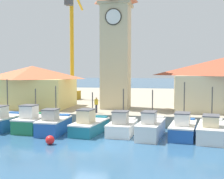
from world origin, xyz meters
TOP-DOWN VIEW (x-y plane):
  - ground_plane at (0.00, 0.00)m, footprint 300.00×300.00m
  - quay_wharf at (0.00, 27.76)m, footprint 120.00×40.00m
  - fishing_boat_far_left at (-9.35, 4.42)m, footprint 2.70×4.54m
  - fishing_boat_left_outer at (-6.49, 4.42)m, footprint 2.40×4.35m
  - fishing_boat_left_inner at (-4.24, 3.78)m, footprint 2.08×4.30m
  - fishing_boat_mid_left at (-1.17, 4.40)m, footprint 2.66×5.19m
  - fishing_boat_center at (1.69, 4.46)m, footprint 2.34×4.26m
  - fishing_boat_mid_right at (4.20, 3.78)m, footprint 2.36×5.07m
  - fishing_boat_right_inner at (6.83, 4.26)m, footprint 2.56×5.08m
  - fishing_boat_right_outer at (9.00, 3.85)m, footprint 2.82×5.44m
  - clock_tower at (-0.33, 13.05)m, footprint 3.58×3.58m
  - warehouse_left at (-10.12, 12.33)m, footprint 9.15×7.01m
  - port_crane_near at (-8.26, 21.75)m, footprint 2.00×7.50m
  - mooring_buoy at (-3.08, -0.01)m, footprint 0.68×0.68m
  - dock_worker_near_tower at (-1.64, 8.94)m, footprint 0.34×0.22m

SIDE VIEW (x-z plane):
  - ground_plane at x=0.00m, z-range 0.00..0.00m
  - mooring_buoy at x=-3.08m, z-range 0.00..0.68m
  - quay_wharf at x=0.00m, z-range 0.00..1.14m
  - fishing_boat_center at x=1.69m, z-range -1.25..2.67m
  - fishing_boat_mid_left at x=-1.17m, z-range -1.05..2.52m
  - fishing_boat_right_inner at x=6.83m, z-range -1.53..3.02m
  - fishing_boat_right_outer at x=9.00m, z-range -1.35..2.84m
  - fishing_boat_left_inner at x=-4.24m, z-range -1.27..2.87m
  - fishing_boat_mid_right at x=4.20m, z-range -1.14..2.75m
  - fishing_boat_far_left at x=-9.35m, z-range -1.53..3.15m
  - fishing_boat_left_outer at x=-6.49m, z-range -1.07..2.75m
  - dock_worker_near_tower at x=-1.64m, z-range 1.18..2.80m
  - warehouse_left at x=-10.12m, z-range 1.20..6.01m
  - port_crane_near at x=-8.26m, z-range -0.92..15.50m
  - clock_tower at x=-0.33m, z-range 0.76..17.03m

